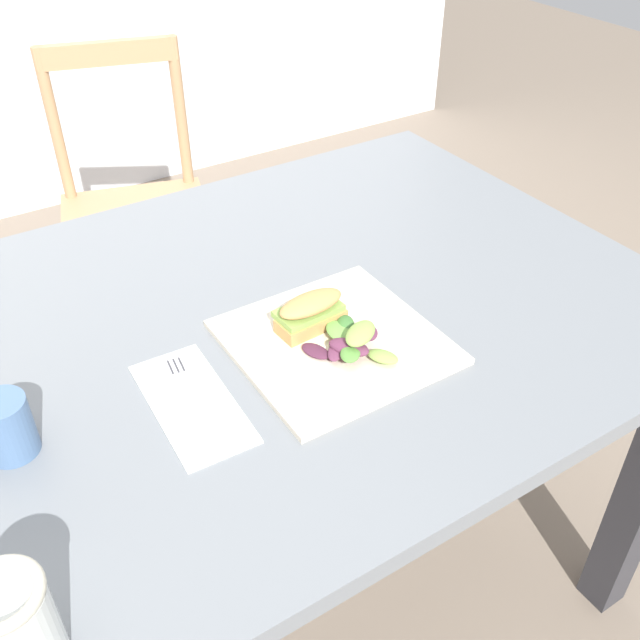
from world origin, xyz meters
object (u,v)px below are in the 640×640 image
at_px(chair_wooden_far, 135,211).
at_px(plate_lunch, 334,342).
at_px(mason_jar_iced_tea, 16,631).
at_px(dining_table, 271,370).
at_px(fork_on_napkin, 188,393).
at_px(sandwich_half_front, 311,312).
at_px(cup_extra_side, 6,427).

relative_size(chair_wooden_far, plate_lunch, 3.01).
height_order(chair_wooden_far, mason_jar_iced_tea, chair_wooden_far).
height_order(dining_table, mason_jar_iced_tea, mason_jar_iced_tea).
relative_size(chair_wooden_far, mason_jar_iced_tea, 7.55).
height_order(chair_wooden_far, fork_on_napkin, chair_wooden_far).
xyz_separation_m(chair_wooden_far, fork_on_napkin, (-0.28, -1.08, 0.30)).
bearing_deg(chair_wooden_far, mason_jar_iced_tea, -112.73).
distance_m(plate_lunch, fork_on_napkin, 0.23).
distance_m(chair_wooden_far, plate_lunch, 1.13).
relative_size(plate_lunch, mason_jar_iced_tea, 2.51).
bearing_deg(sandwich_half_front, mason_jar_iced_tea, -149.75).
xyz_separation_m(plate_lunch, mason_jar_iced_tea, (-0.51, -0.24, 0.05)).
xyz_separation_m(dining_table, chair_wooden_far, (0.10, 0.97, -0.17)).
bearing_deg(plate_lunch, mason_jar_iced_tea, -154.40).
bearing_deg(chair_wooden_far, dining_table, -95.81).
distance_m(mason_jar_iced_tea, cup_extra_side, 0.29).
xyz_separation_m(mason_jar_iced_tea, cup_extra_side, (0.05, 0.28, -0.01)).
bearing_deg(sandwich_half_front, cup_extra_side, -179.21).
distance_m(fork_on_napkin, cup_extra_side, 0.23).
distance_m(chair_wooden_far, fork_on_napkin, 1.15).
distance_m(dining_table, fork_on_napkin, 0.25).
height_order(chair_wooden_far, cup_extra_side, chair_wooden_far).
xyz_separation_m(dining_table, cup_extra_side, (-0.41, -0.08, 0.16)).
bearing_deg(mason_jar_iced_tea, dining_table, 38.42).
distance_m(fork_on_napkin, mason_jar_iced_tea, 0.38).
height_order(sandwich_half_front, mason_jar_iced_tea, mason_jar_iced_tea).
height_order(fork_on_napkin, cup_extra_side, cup_extra_side).
distance_m(plate_lunch, sandwich_half_front, 0.06).
bearing_deg(cup_extra_side, dining_table, 11.74).
distance_m(dining_table, mason_jar_iced_tea, 0.61).
height_order(dining_table, fork_on_napkin, fork_on_napkin).
relative_size(dining_table, sandwich_half_front, 11.69).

